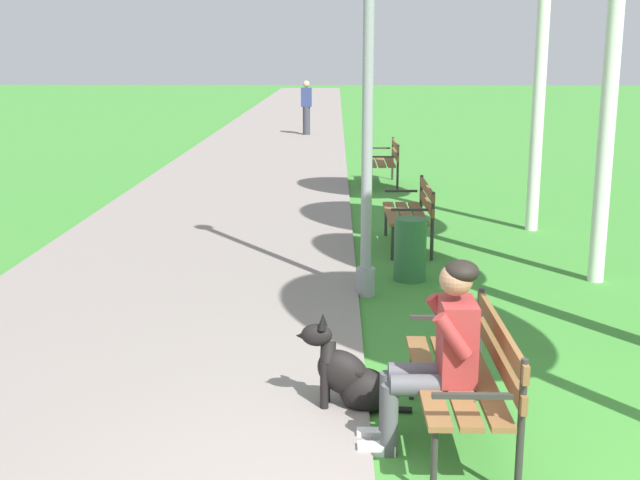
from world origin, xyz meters
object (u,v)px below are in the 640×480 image
park_bench_near (470,369)px  person_seated_on_near_bench (439,348)px  lamp_post_near (368,70)px  pedestrian_distant (306,108)px  dog_black (350,376)px  litter_bin (410,249)px  park_bench_far (386,158)px  park_bench_mid (412,209)px

park_bench_near → person_seated_on_near_bench: size_ratio=1.20×
lamp_post_near → pedestrian_distant: 16.87m
dog_black → litter_bin: dog_black is taller
lamp_post_near → litter_bin: lamp_post_near is taller
park_bench_far → dog_black: size_ratio=1.80×
dog_black → pedestrian_distant: bearing=92.9°
park_bench_near → lamp_post_near: 3.82m
park_bench_near → park_bench_mid: 5.53m
park_bench_mid → park_bench_far: 5.15m
dog_black → pedestrian_distant: size_ratio=0.50×
person_seated_on_near_bench → litter_bin: bearing=87.5°
park_bench_near → pedestrian_distant: pedestrian_distant is taller
park_bench_near → park_bench_far: (0.09, 10.68, 0.00)m
park_bench_near → park_bench_mid: same height
park_bench_mid → pedestrian_distant: (-1.89, 14.55, 0.33)m
park_bench_mid → dog_black: park_bench_mid is taller
park_bench_far → lamp_post_near: 7.60m
park_bench_far → person_seated_on_near_bench: 10.75m
person_seated_on_near_bench → pedestrian_distant: bearing=94.4°
person_seated_on_near_bench → lamp_post_near: size_ratio=0.28×
litter_bin → park_bench_far: bearing=89.0°
park_bench_mid → lamp_post_near: size_ratio=0.33×
park_bench_far → pedestrian_distant: (-1.84, 9.40, 0.33)m
person_seated_on_near_bench → lamp_post_near: 3.78m
park_bench_near → park_bench_mid: bearing=88.6°
litter_bin → lamp_post_near: bearing=-129.7°
park_bench_far → person_seated_on_near_bench: person_seated_on_near_bench is taller
person_seated_on_near_bench → pedestrian_distant: pedestrian_distant is taller
park_bench_near → litter_bin: (-0.03, 3.95, -0.16)m
park_bench_far → litter_bin: (-0.12, -6.73, -0.16)m
park_bench_near → park_bench_mid: size_ratio=1.00×
pedestrian_distant → person_seated_on_near_bench: bearing=-85.6°
dog_black → lamp_post_near: size_ratio=0.19×
park_bench_far → litter_bin: size_ratio=2.14×
park_bench_far → person_seated_on_near_bench: bearing=-91.6°
park_bench_near → litter_bin: size_ratio=2.14×
park_bench_far → park_bench_near: bearing=-90.5°
pedestrian_distant → park_bench_near: bearing=-85.0°
person_seated_on_near_bench → dog_black: 0.88m
lamp_post_near → litter_bin: bearing=50.3°
park_bench_mid → pedestrian_distant: size_ratio=0.91×
park_bench_near → pedestrian_distant: 20.16m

